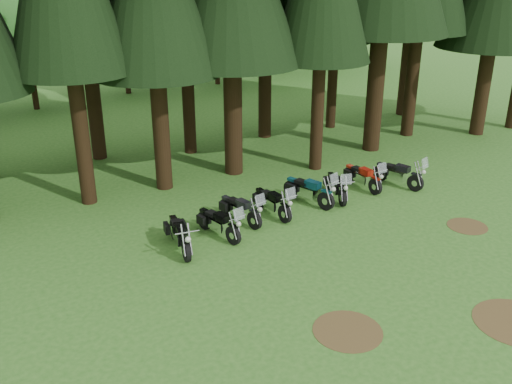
% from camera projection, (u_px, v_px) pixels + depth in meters
% --- Properties ---
extents(ground, '(120.00, 120.00, 0.00)m').
position_uv_depth(ground, '(381.00, 266.00, 17.54)').
color(ground, '#2C661D').
rests_on(ground, ground).
extents(decid_3, '(6.12, 5.95, 7.65)m').
position_uv_depth(decid_3, '(31.00, 34.00, 33.34)').
color(decid_3, black).
rests_on(decid_3, ground).
extents(decid_4, '(5.93, 5.76, 7.41)m').
position_uv_depth(decid_4, '(128.00, 27.00, 37.34)').
color(decid_4, black).
rests_on(decid_4, ground).
extents(decid_6, '(7.06, 6.86, 8.82)m').
position_uv_depth(decid_6, '(289.00, 4.00, 43.90)').
color(decid_6, black).
rests_on(decid_6, ground).
extents(dirt_patch_0, '(1.80, 1.80, 0.01)m').
position_uv_depth(dirt_patch_0, '(348.00, 331.00, 14.53)').
color(dirt_patch_0, '#4C3D1E').
rests_on(dirt_patch_0, ground).
extents(dirt_patch_1, '(1.40, 1.40, 0.01)m').
position_uv_depth(dirt_patch_1, '(467.00, 226.00, 20.08)').
color(dirt_patch_1, '#4C3D1E').
rests_on(dirt_patch_1, ground).
extents(motorcycle_0, '(0.55, 2.32, 0.95)m').
position_uv_depth(motorcycle_0, '(180.00, 236.00, 18.36)').
color(motorcycle_0, black).
rests_on(motorcycle_0, ground).
extents(motorcycle_1, '(0.71, 2.23, 1.40)m').
position_uv_depth(motorcycle_1, '(219.00, 224.00, 19.19)').
color(motorcycle_1, black).
rests_on(motorcycle_1, ground).
extents(motorcycle_2, '(0.70, 2.22, 1.40)m').
position_uv_depth(motorcycle_2, '(240.00, 210.00, 20.22)').
color(motorcycle_2, black).
rests_on(motorcycle_2, ground).
extents(motorcycle_3, '(0.44, 2.26, 1.42)m').
position_uv_depth(motorcycle_3, '(272.00, 203.00, 20.77)').
color(motorcycle_3, black).
rests_on(motorcycle_3, ground).
extents(motorcycle_4, '(0.93, 2.42, 1.53)m').
position_uv_depth(motorcycle_4, '(309.00, 191.00, 21.70)').
color(motorcycle_4, black).
rests_on(motorcycle_4, ground).
extents(motorcycle_5, '(1.06, 2.17, 1.40)m').
position_uv_depth(motorcycle_5, '(337.00, 187.00, 22.21)').
color(motorcycle_5, black).
rests_on(motorcycle_5, ground).
extents(motorcycle_6, '(0.42, 2.24, 1.41)m').
position_uv_depth(motorcycle_6, '(363.00, 177.00, 23.15)').
color(motorcycle_6, black).
rests_on(motorcycle_6, ground).
extents(motorcycle_7, '(0.91, 2.34, 1.48)m').
position_uv_depth(motorcycle_7, '(398.00, 175.00, 23.37)').
color(motorcycle_7, black).
rests_on(motorcycle_7, ground).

